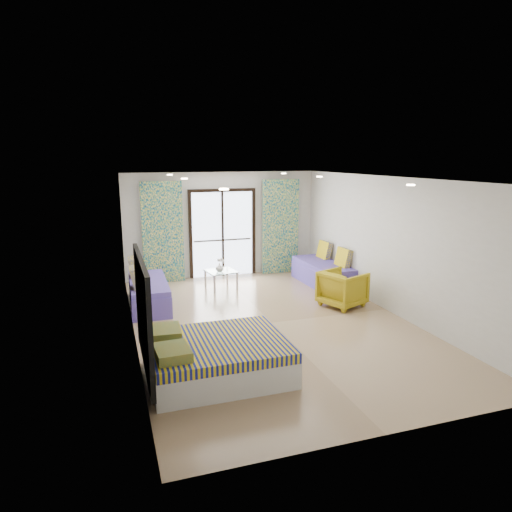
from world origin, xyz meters
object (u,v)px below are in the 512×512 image
object	(u,v)px
bed	(217,357)
coffee_table	(221,273)
daybed_left	(148,292)
armchair	(343,287)
daybed_right	(324,272)

from	to	relation	value
bed	coffee_table	world-z (taller)	coffee_table
bed	daybed_left	distance (m)	3.56
bed	daybed_left	size ratio (longest dim) A/B	0.97
coffee_table	armchair	distance (m)	2.94
coffee_table	armchair	size ratio (longest dim) A/B	0.92
bed	daybed_right	size ratio (longest dim) A/B	0.95
bed	armchair	xyz separation A→B (m)	(3.23, 2.23, 0.14)
daybed_right	coffee_table	bearing A→B (deg)	167.94
bed	daybed_left	bearing A→B (deg)	100.38
daybed_left	armchair	xyz separation A→B (m)	(3.88, -1.27, 0.11)
bed	daybed_left	xyz separation A→B (m)	(-0.64, 3.50, 0.02)
daybed_right	armchair	xyz separation A→B (m)	(-0.36, -1.60, 0.11)
bed	armchair	bearing A→B (deg)	34.58
daybed_right	armchair	distance (m)	1.64
armchair	daybed_left	bearing A→B (deg)	49.64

